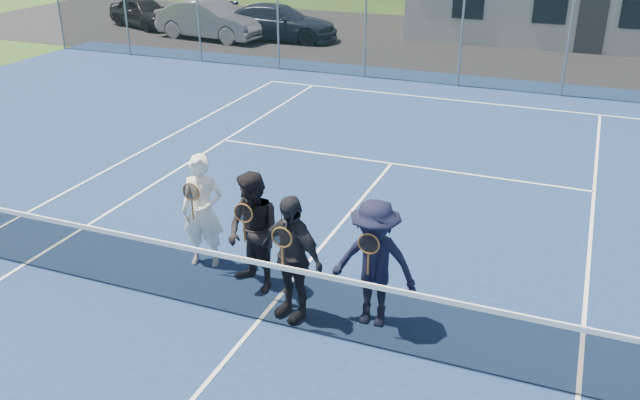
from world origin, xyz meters
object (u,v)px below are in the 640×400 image
(player_d, at_px, (374,264))
(player_b, at_px, (254,233))
(car_a, at_px, (144,12))
(car_c, at_px, (278,22))
(car_b, at_px, (211,20))
(player_a, at_px, (203,211))
(tennis_net, at_px, (258,288))
(player_c, at_px, (291,258))

(player_d, bearing_deg, player_b, 173.46)
(car_a, height_order, car_c, car_c)
(car_a, bearing_deg, car_b, -85.29)
(player_a, bearing_deg, car_c, 111.47)
(car_b, height_order, player_a, player_a)
(car_b, xyz_separation_m, tennis_net, (10.78, -17.32, -0.22))
(player_c, xyz_separation_m, player_d, (1.08, 0.25, -0.00))
(car_c, distance_m, player_a, 18.32)
(player_b, height_order, player_c, same)
(car_b, relative_size, player_c, 2.57)
(player_d, bearing_deg, player_c, -166.98)
(car_c, bearing_deg, tennis_net, -160.09)
(tennis_net, relative_size, player_b, 6.49)
(car_b, distance_m, player_a, 18.67)
(car_a, height_order, player_c, player_c)
(car_b, height_order, player_b, player_b)
(car_a, xyz_separation_m, tennis_net, (14.95, -18.61, -0.11))
(player_d, bearing_deg, car_b, 126.08)
(tennis_net, bearing_deg, player_b, 119.72)
(car_a, height_order, player_a, player_a)
(car_b, xyz_separation_m, player_c, (11.14, -17.02, 0.16))
(car_c, relative_size, tennis_net, 0.41)
(player_d, bearing_deg, car_c, 118.65)
(tennis_net, height_order, player_b, player_b)
(car_c, height_order, player_d, player_d)
(car_b, height_order, car_c, car_b)
(car_b, distance_m, player_b, 19.52)
(car_a, distance_m, player_d, 24.39)
(car_a, height_order, player_b, player_b)
(player_c, bearing_deg, car_b, 123.21)
(player_c, bearing_deg, player_a, 155.99)
(car_a, distance_m, car_c, 6.77)
(player_b, bearing_deg, car_c, 114.02)
(player_a, xyz_separation_m, player_c, (1.84, -0.82, -0.00))
(car_c, bearing_deg, player_a, -162.89)
(car_b, relative_size, player_d, 2.57)
(player_a, bearing_deg, player_c, -24.01)
(tennis_net, bearing_deg, player_c, 40.26)
(tennis_net, bearing_deg, car_a, 128.78)
(car_c, bearing_deg, player_c, -158.79)
(car_c, height_order, player_c, player_c)
(player_a, height_order, player_d, same)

